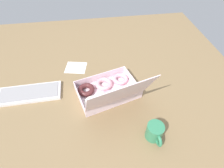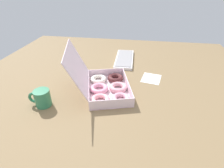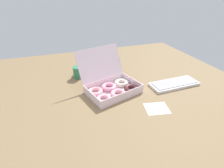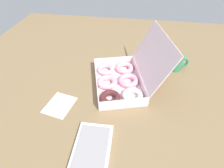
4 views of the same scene
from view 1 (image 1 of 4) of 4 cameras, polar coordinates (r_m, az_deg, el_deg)
ground_plane at (r=100.49cm, az=-4.56°, el=-3.13°), size 180.00×180.00×2.00cm
donut_box at (r=95.72cm, az=-1.24°, el=-2.29°), size 39.63×38.87×25.31cm
keyboard at (r=107.94cm, az=-25.35°, el=-2.78°), size 34.45×13.74×2.20cm
coffee_mug at (r=82.88cm, az=13.81°, el=-14.96°), size 7.63×11.00×8.46cm
paper_napkin at (r=116.73cm, az=-11.71°, el=5.29°), size 15.01×13.49×0.15cm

